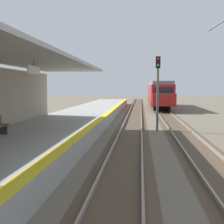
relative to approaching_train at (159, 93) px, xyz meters
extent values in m
cube|color=#999993|center=(-7.80, -30.45, -1.73)|extent=(5.00, 80.00, 0.90)
cube|color=yellow|center=(-5.55, -30.45, -1.27)|extent=(0.50, 80.00, 0.01)
cube|color=#B2B2AD|center=(-7.90, -34.53, 2.17)|extent=(4.40, 24.00, 0.16)
cube|color=white|center=(-7.50, -32.53, 1.64)|extent=(0.08, 1.40, 0.36)
cylinder|color=#333333|center=(-7.50, -32.53, 1.96)|extent=(0.03, 0.03, 0.27)
cube|color=#4C3D2D|center=(-3.40, -26.45, -2.17)|extent=(2.34, 120.00, 0.01)
cube|color=slate|center=(-4.12, -26.45, -2.09)|extent=(0.08, 120.00, 0.15)
cube|color=slate|center=(-2.68, -26.45, -2.09)|extent=(0.08, 120.00, 0.15)
cube|color=#4C3D2D|center=(0.00, -26.45, -2.17)|extent=(2.34, 120.00, 0.01)
cube|color=slate|center=(-0.72, -26.45, -2.09)|extent=(0.08, 120.00, 0.15)
cube|color=slate|center=(0.72, -26.45, -2.09)|extent=(0.08, 120.00, 0.15)
cube|color=maroon|center=(0.00, 0.38, -0.11)|extent=(2.90, 18.00, 2.70)
cube|color=slate|center=(0.00, 0.38, 1.46)|extent=(2.67, 18.00, 0.44)
cube|color=black|center=(0.00, -8.64, 0.30)|extent=(2.32, 0.06, 1.21)
cube|color=maroon|center=(0.00, -9.42, -0.58)|extent=(2.78, 1.60, 1.49)
cube|color=black|center=(1.46, 0.38, 0.30)|extent=(0.04, 15.84, 0.86)
cylinder|color=#333333|center=(0.00, 3.98, 2.13)|extent=(0.06, 0.06, 0.90)
cube|color=black|center=(0.00, -5.47, -1.82)|extent=(2.17, 2.20, 0.72)
cube|color=black|center=(0.00, 6.23, -1.82)|extent=(2.17, 2.20, 0.72)
cylinder|color=#4C4C4C|center=(-1.58, -24.32, 0.02)|extent=(0.16, 0.16, 4.40)
cube|color=black|center=(-1.58, -24.32, 2.62)|extent=(0.32, 0.24, 0.80)
sphere|color=red|center=(-1.58, -24.46, 2.84)|extent=(0.16, 0.16, 0.16)
sphere|color=green|center=(-1.58, -24.46, 2.40)|extent=(0.16, 0.16, 0.16)
cube|color=#333333|center=(-9.08, -32.34, -1.06)|extent=(0.36, 0.08, 0.44)
camera|label=1|loc=(-2.77, -45.50, 0.88)|focal=47.96mm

